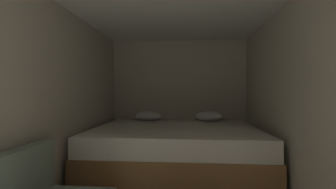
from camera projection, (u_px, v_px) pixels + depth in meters
name	position (u px, v px, depth m)	size (l,w,h in m)	color
wall_back	(179.00, 99.00, 4.34)	(2.49, 0.05, 2.12)	beige
wall_left	(32.00, 106.00, 2.12)	(0.05, 4.60, 2.12)	beige
wall_right	(319.00, 108.00, 1.92)	(0.05, 4.60, 2.12)	beige
bed	(176.00, 151.00, 3.37)	(2.27, 1.83, 0.87)	olive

